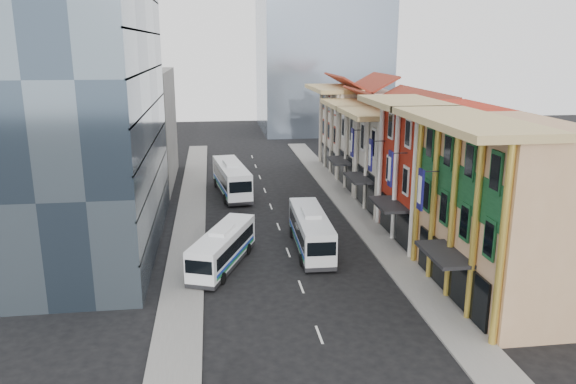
{
  "coord_description": "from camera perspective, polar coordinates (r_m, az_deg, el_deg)",
  "views": [
    {
      "loc": [
        -5.98,
        -29.12,
        17.05
      ],
      "look_at": [
        0.59,
        19.5,
        4.09
      ],
      "focal_mm": 35.0,
      "sensor_mm": 36.0,
      "label": 1
    }
  ],
  "objects": [
    {
      "name": "bus_left_near",
      "position": [
        44.57,
        -6.63,
        -5.59
      ],
      "size": [
        5.79,
        10.16,
        3.2
      ],
      "primitive_type": null,
      "rotation": [
        0.0,
        0.0,
        -0.37
      ],
      "color": "white",
      "rests_on": "ground"
    },
    {
      "name": "shophouse_tan",
      "position": [
        41.06,
        21.79,
        -1.91
      ],
      "size": [
        8.0,
        14.0,
        12.0
      ],
      "primitive_type": "cube",
      "color": "tan",
      "rests_on": "ground"
    },
    {
      "name": "shophouse_cream_far",
      "position": [
        78.58,
        7.16,
        6.23
      ],
      "size": [
        8.0,
        12.0,
        11.0
      ],
      "primitive_type": "cube",
      "color": "beige",
      "rests_on": "ground"
    },
    {
      "name": "sidewalk_right",
      "position": [
        55.78,
        7.74,
        -3.06
      ],
      "size": [
        3.0,
        90.0,
        0.15
      ],
      "primitive_type": "cube",
      "color": "slate",
      "rests_on": "ground"
    },
    {
      "name": "office_block_far",
      "position": [
        72.52,
        -15.66,
        6.28
      ],
      "size": [
        10.0,
        18.0,
        14.0
      ],
      "primitive_type": "cube",
      "color": "gray",
      "rests_on": "ground"
    },
    {
      "name": "sidewalk_left",
      "position": [
        53.92,
        -10.0,
        -3.79
      ],
      "size": [
        3.0,
        90.0,
        0.15
      ],
      "primitive_type": "cube",
      "color": "slate",
      "rests_on": "ground"
    },
    {
      "name": "bus_left_far",
      "position": [
        65.78,
        -5.76,
        1.45
      ],
      "size": [
        4.34,
        12.41,
        3.9
      ],
      "primitive_type": null,
      "rotation": [
        0.0,
        0.0,
        0.13
      ],
      "color": "silver",
      "rests_on": "ground"
    },
    {
      "name": "ground",
      "position": [
        34.27,
        3.51,
        -15.07
      ],
      "size": [
        200.0,
        200.0,
        0.0
      ],
      "primitive_type": "plane",
      "color": "black",
      "rests_on": "ground"
    },
    {
      "name": "office_tower",
      "position": [
        49.41,
        -21.02,
        11.46
      ],
      "size": [
        12.0,
        26.0,
        30.0
      ],
      "primitive_type": "cube",
      "color": "#374758",
      "rests_on": "ground"
    },
    {
      "name": "bus_right",
      "position": [
        47.76,
        2.33,
        -3.89
      ],
      "size": [
        2.83,
        11.01,
        3.51
      ],
      "primitive_type": null,
      "rotation": [
        0.0,
        0.0,
        -0.02
      ],
      "color": "silver",
      "rests_on": "ground"
    },
    {
      "name": "shophouse_cream_mid",
      "position": [
        68.7,
        9.36,
        4.5
      ],
      "size": [
        8.0,
        9.0,
        10.0
      ],
      "primitive_type": "cube",
      "color": "beige",
      "rests_on": "ground"
    },
    {
      "name": "shophouse_red",
      "position": [
        51.46,
        15.36,
        1.86
      ],
      "size": [
        8.0,
        10.0,
        12.0
      ],
      "primitive_type": "cube",
      "color": "#B02613",
      "rests_on": "ground"
    },
    {
      "name": "shophouse_cream_near",
      "position": [
        60.32,
        11.83,
        2.95
      ],
      "size": [
        8.0,
        9.0,
        10.0
      ],
      "primitive_type": "cube",
      "color": "beige",
      "rests_on": "ground"
    }
  ]
}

